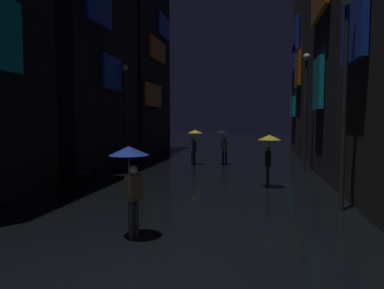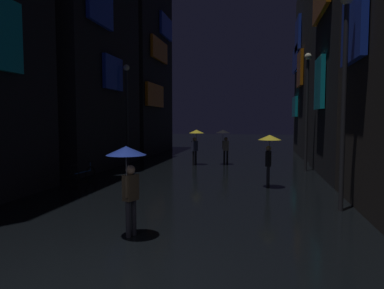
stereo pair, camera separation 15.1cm
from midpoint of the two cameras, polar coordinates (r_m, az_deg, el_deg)
ground_plane at (r=6.30m, az=-15.48°, el=-21.46°), size 120.00×120.00×0.00m
building_left_mid at (r=21.77m, az=-18.67°, el=21.28°), size 4.25×8.21×18.41m
building_left_far at (r=29.31m, az=-9.76°, el=13.28°), size 4.25×8.10×14.81m
building_right_far at (r=27.88m, az=21.18°, el=11.38°), size 4.25×8.21×12.72m
pedestrian_midstreet_centre_yellow at (r=20.48m, az=0.21°, el=1.21°), size 0.90×0.90×2.12m
pedestrian_near_crossing_black at (r=20.74m, az=4.91°, el=1.23°), size 0.90×0.90×2.12m
pedestrian_foreground_left_blue at (r=7.88m, az=-10.78°, el=-3.53°), size 0.90×0.90×2.12m
pedestrian_midstreet_left_yellow at (r=13.94m, az=12.41°, el=-0.25°), size 0.90×0.90×2.12m
bicycle_parked_at_storefront at (r=14.96m, az=-18.10°, el=-5.01°), size 0.28×1.81×0.96m
streetlamp_right_far at (r=19.03m, az=18.20°, el=7.20°), size 0.36×0.36×6.17m
streetlamp_right_near at (r=11.03m, az=23.80°, el=9.95°), size 0.36×0.36×6.34m
streetlamp_left_far at (r=20.32m, az=-11.23°, el=6.71°), size 0.36×0.36×5.90m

